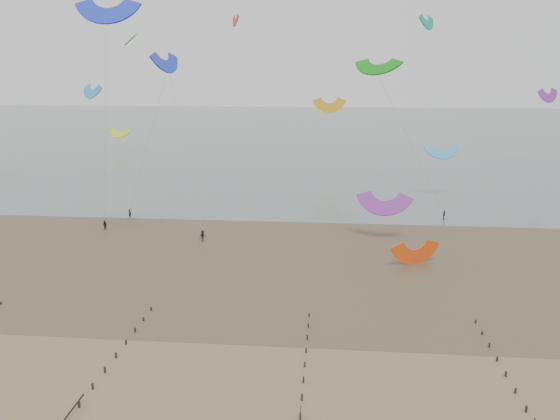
% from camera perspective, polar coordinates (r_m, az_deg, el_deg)
% --- Properties ---
extents(ground, '(500.00, 500.00, 0.00)m').
position_cam_1_polar(ground, '(51.51, -2.11, -16.69)').
color(ground, brown).
rests_on(ground, ground).
extents(sea_and_shore, '(500.00, 665.00, 0.03)m').
position_cam_1_polar(sea_and_shore, '(83.08, -1.93, -4.18)').
color(sea_and_shore, '#475654').
rests_on(sea_and_shore, ground).
extents(kitesurfer_lead, '(0.72, 0.62, 1.67)m').
position_cam_1_polar(kitesurfer_lead, '(104.14, -15.42, -0.34)').
color(kitesurfer_lead, black).
rests_on(kitesurfer_lead, ground).
extents(kitesurfers, '(134.42, 18.97, 1.85)m').
position_cam_1_polar(kitesurfers, '(95.16, 9.11, -1.37)').
color(kitesurfers, black).
rests_on(kitesurfers, ground).
extents(grounded_kite, '(7.88, 7.16, 3.52)m').
position_cam_1_polar(grounded_kite, '(79.81, 13.88, -5.42)').
color(grounded_kite, '#F4470F').
rests_on(grounded_kite, ground).
extents(kites_airborne, '(253.54, 122.93, 42.54)m').
position_cam_1_polar(kites_airborne, '(134.69, -1.00, 11.81)').
color(kites_airborne, orange).
rests_on(kites_airborne, ground).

